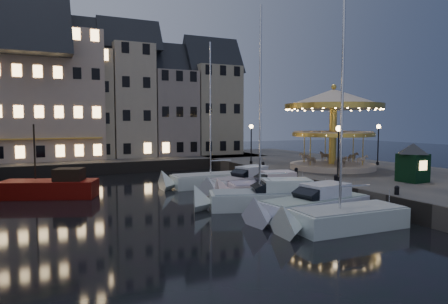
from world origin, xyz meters
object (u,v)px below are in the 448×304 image
ticket_kiosk (413,156)px  bollard_b (336,178)px  streetlamp_d (378,139)px  bollard_c (296,171)px  motorboat_b (310,207)px  motorboat_e (242,183)px  motorboat_c (266,198)px  red_fishing_boat (52,188)px  bollard_d (263,164)px  motorboat_d (264,189)px  bollard_a (397,190)px  streetlamp_b (338,145)px  streetlamp_c (251,138)px  motorboat_f (213,180)px  motorboat_a (340,220)px  carousel (333,113)px

ticket_kiosk → bollard_b: bearing=157.7°
streetlamp_d → bollard_c: size_ratio=7.32×
motorboat_b → motorboat_e: bearing=86.2°
motorboat_c → ticket_kiosk: bearing=-9.1°
red_fishing_boat → bollard_b: bearing=-27.5°
bollard_d → motorboat_d: size_ratio=0.08×
streetlamp_d → ticket_kiosk: streetlamp_d is taller
motorboat_b → bollard_d: bearing=70.4°
motorboat_c → motorboat_d: motorboat_c is taller
bollard_b → red_fishing_boat: 21.42m
bollard_a → red_fishing_boat: (-18.98, 15.37, -0.91)m
streetlamp_b → bollard_a: bearing=-95.7°
bollard_a → streetlamp_c: bearing=88.2°
ticket_kiosk → red_fishing_boat: bearing=153.6°
bollard_c → motorboat_f: bearing=142.7°
motorboat_b → red_fishing_boat: bearing=136.0°
motorboat_a → motorboat_d: (1.08, 9.75, 0.10)m
streetlamp_b → motorboat_f: bearing=125.6°
motorboat_d → carousel: size_ratio=0.80×
motorboat_d → red_fishing_boat: bearing=155.5°
streetlamp_d → red_fishing_boat: size_ratio=0.57×
bollard_a → carousel: 14.31m
bollard_d → motorboat_f: 5.97m
bollard_b → bollard_d: (0.00, 10.50, 0.00)m
motorboat_c → carousel: (11.59, 7.15, 5.85)m
streetlamp_c → bollard_c: streetlamp_c is taller
streetlamp_c → carousel: carousel is taller
motorboat_a → motorboat_e: bearing=85.7°
motorboat_c → ticket_kiosk: 11.93m
motorboat_b → carousel: size_ratio=0.92×
ticket_kiosk → motorboat_c: bearing=170.9°
bollard_b → motorboat_c: size_ratio=0.05×
streetlamp_d → bollard_c: 12.40m
carousel → motorboat_f: bearing=167.0°
bollard_b → bollard_c: bearing=90.0°
bollard_c → motorboat_a: motorboat_a is taller
carousel → ticket_kiosk: bearing=-90.5°
bollard_c → motorboat_f: 7.33m
ticket_kiosk → motorboat_f: bearing=133.8°
bollard_a → motorboat_a: motorboat_a is taller
streetlamp_c → bollard_d: bearing=-99.7°
bollard_b → motorboat_d: (-4.24, 3.16, -0.96)m
bollard_a → motorboat_c: bearing=140.2°
bollard_d → streetlamp_c: bearing=80.3°
bollard_a → motorboat_e: bearing=109.8°
motorboat_e → red_fishing_boat: size_ratio=1.03×
streetlamp_d → motorboat_f: bearing=173.9°
bollard_a → carousel: (5.41, 12.31, 4.92)m
streetlamp_b → bollard_a: streetlamp_b is taller
streetlamp_d → ticket_kiosk: size_ratio=1.28×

